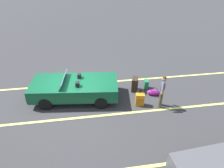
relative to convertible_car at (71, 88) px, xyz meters
name	(u,v)px	position (x,y,z in m)	size (l,w,h in m)	color
ground_plane	(76,98)	(-0.21, 0.02, -0.59)	(80.00, 80.00, 0.00)	#333335
lot_line_near	(77,84)	(-0.21, -1.19, -0.59)	(18.00, 0.12, 0.01)	#EAE066
lot_line_mid	(76,118)	(-0.21, 1.51, -0.59)	(18.00, 0.12, 0.01)	#EAE066
convertible_car	(71,88)	(0.00, 0.00, 0.00)	(4.31, 2.21, 1.24)	#0F4C2D
suitcase_large_black	(135,84)	(-3.25, -0.19, -0.22)	(0.43, 0.55, 0.74)	#2D2319
suitcase_medium_bright	(140,100)	(-3.20, 1.02, -0.28)	(0.44, 0.33, 0.88)	orange
suitcase_small_carryon	(146,84)	(-3.90, -0.27, -0.34)	(0.24, 0.36, 0.50)	#19723F
duffel_bag	(154,92)	(-4.11, 0.35, -0.43)	(0.69, 0.45, 0.34)	#991E8C
traveler_person	(162,90)	(-4.12, 1.24, 0.34)	(0.33, 0.59, 1.65)	#4C3F2D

